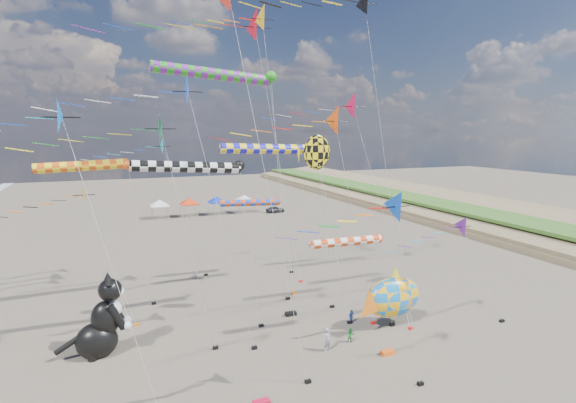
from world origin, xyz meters
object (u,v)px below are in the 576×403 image
(fish_inflatable, at_px, (392,297))
(child_blue, at_px, (351,316))
(cat_inflatable, at_px, (100,315))
(child_green, at_px, (351,335))
(person_adult, at_px, (327,340))
(parked_car, at_px, (275,209))

(fish_inflatable, relative_size, child_blue, 5.81)
(cat_inflatable, height_order, fish_inflatable, cat_inflatable)
(fish_inflatable, distance_m, child_green, 4.75)
(person_adult, relative_size, child_green, 1.54)
(cat_inflatable, xyz_separation_m, child_blue, (18.01, -1.99, -2.23))
(cat_inflatable, distance_m, child_blue, 18.26)
(person_adult, xyz_separation_m, child_blue, (3.83, 3.37, -0.29))
(child_green, height_order, child_blue, child_blue)
(fish_inflatable, bearing_deg, parked_car, 79.71)
(fish_inflatable, xyz_separation_m, child_green, (-4.24, -1.13, -1.83))
(child_green, bearing_deg, parked_car, 86.38)
(cat_inflatable, relative_size, parked_car, 1.62)
(person_adult, height_order, child_blue, person_adult)
(child_blue, bearing_deg, fish_inflatable, -50.83)
(child_blue, xyz_separation_m, parked_car, (11.43, 47.22, 0.04))
(child_green, height_order, parked_car, parked_car)
(cat_inflatable, bearing_deg, child_green, -16.87)
(cat_inflatable, distance_m, person_adult, 15.29)
(fish_inflatable, distance_m, child_blue, 3.57)
(fish_inflatable, height_order, child_green, fish_inflatable)
(fish_inflatable, height_order, parked_car, fish_inflatable)
(parked_car, bearing_deg, person_adult, 158.14)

